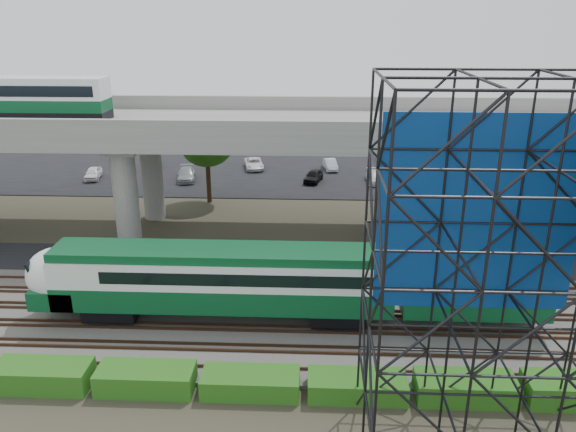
{
  "coord_description": "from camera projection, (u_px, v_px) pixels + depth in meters",
  "views": [
    {
      "loc": [
        3.76,
        -26.38,
        16.93
      ],
      "look_at": [
        2.3,
        6.0,
        5.19
      ],
      "focal_mm": 35.0,
      "sensor_mm": 36.0,
      "label": 1
    }
  ],
  "objects": [
    {
      "name": "overpass",
      "position": [
        247.0,
        134.0,
        42.99
      ],
      "size": [
        80.0,
        12.0,
        12.4
      ],
      "color": "#9E9B93",
      "rests_on": "ground"
    },
    {
      "name": "harbor_water",
      "position": [
        288.0,
        134.0,
        83.3
      ],
      "size": [
        140.0,
        40.0,
        0.03
      ],
      "primitive_type": "cube",
      "color": "#435B6F",
      "rests_on": "ground"
    },
    {
      "name": "rail_tracks",
      "position": [
        245.0,
        319.0,
        32.48
      ],
      "size": [
        90.0,
        9.52,
        0.16
      ],
      "color": "#472D1E",
      "rests_on": "ballast_bed"
    },
    {
      "name": "suv",
      "position": [
        86.0,
        254.0,
        40.02
      ],
      "size": [
        4.98,
        2.51,
        1.35
      ],
      "primitive_type": "imported",
      "rotation": [
        0.0,
        0.0,
        1.63
      ],
      "color": "black",
      "rests_on": "service_road"
    },
    {
      "name": "parked_cars",
      "position": [
        285.0,
        169.0,
        62.0
      ],
      "size": [
        41.07,
        9.75,
        1.3
      ],
      "color": "white",
      "rests_on": "parking_lot"
    },
    {
      "name": "parking_lot",
      "position": [
        279.0,
        174.0,
        62.63
      ],
      "size": [
        90.0,
        18.0,
        0.08
      ],
      "primitive_type": "cube",
      "color": "black",
      "rests_on": "ground"
    },
    {
      "name": "scaffold_tower",
      "position": [
        497.0,
        292.0,
        20.22
      ],
      "size": [
        9.36,
        6.36,
        15.0
      ],
      "color": "black",
      "rests_on": "ground"
    },
    {
      "name": "commuter_train",
      "position": [
        260.0,
        278.0,
        31.56
      ],
      "size": [
        29.3,
        3.06,
        4.3
      ],
      "color": "black",
      "rests_on": "rail_tracks"
    },
    {
      "name": "service_road",
      "position": [
        259.0,
        261.0,
        40.55
      ],
      "size": [
        90.0,
        5.0,
        0.08
      ],
      "primitive_type": "cube",
      "color": "black",
      "rests_on": "ground"
    },
    {
      "name": "ballast_bed",
      "position": [
        245.0,
        321.0,
        32.55
      ],
      "size": [
        90.0,
        12.0,
        0.2
      ],
      "primitive_type": "cube",
      "color": "slate",
      "rests_on": "ground"
    },
    {
      "name": "hedge_strip",
      "position": [
        251.0,
        382.0,
        26.43
      ],
      "size": [
        34.6,
        1.8,
        1.2
      ],
      "color": "#205A14",
      "rests_on": "ground"
    },
    {
      "name": "ground",
      "position": [
        241.0,
        342.0,
        30.7
      ],
      "size": [
        140.0,
        140.0,
        0.0
      ],
      "primitive_type": "plane",
      "color": "#474233",
      "rests_on": "ground"
    },
    {
      "name": "trees",
      "position": [
        206.0,
        166.0,
        44.19
      ],
      "size": [
        40.94,
        16.94,
        7.69
      ],
      "color": "#382314",
      "rests_on": "ground"
    }
  ]
}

